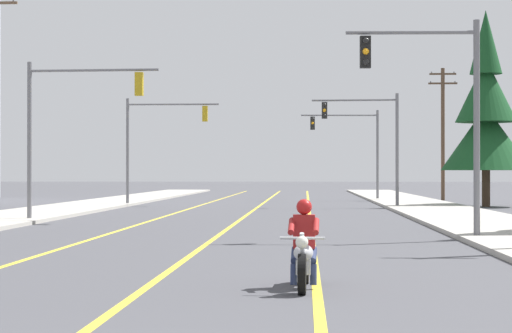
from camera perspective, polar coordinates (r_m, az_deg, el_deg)
The scene contains 13 objects.
lane_stripe_center at distance 51.95m, azimuth -0.01°, elevation -2.45°, with size 0.16×100.00×0.01m, color yellow.
lane_stripe_left at distance 52.24m, azimuth -3.82°, elevation -2.44°, with size 0.16×100.00×0.01m, color yellow.
lane_stripe_right at distance 51.89m, azimuth 3.09°, elevation -2.46°, with size 0.16×100.00×0.01m, color yellow.
sidewalk_kerb_right at distance 47.33m, azimuth 10.77°, elevation -2.57°, with size 4.40×110.00×0.14m, color #ADA89E.
sidewalk_kerb_left at distance 48.43m, azimuth -11.63°, elevation -2.52°, with size 4.40×110.00×0.14m, color #ADA89E.
motorcycle_with_rider at distance 16.11m, azimuth 2.78°, elevation -5.02°, with size 0.70×2.19×1.46m.
traffic_signal_near_right at distance 28.14m, azimuth 10.62°, elevation 3.98°, with size 3.77×0.43×6.20m.
traffic_signal_near_left at distance 38.64m, azimuth -10.92°, elevation 2.94°, with size 5.18×0.46×6.20m.
traffic_signal_mid_right at distance 53.61m, azimuth 6.77°, elevation 1.98°, with size 4.70×0.43×6.20m.
traffic_signal_mid_left at distance 56.96m, azimuth -5.92°, elevation 1.88°, with size 5.38×0.37×6.20m.
traffic_signal_far_right at distance 67.67m, azimuth 5.78°, elevation 1.52°, with size 5.34×0.60×6.20m.
utility_pole_right_far at distance 68.72m, azimuth 10.79°, elevation 2.13°, with size 1.98×0.26×9.10m.
conifer_tree_right_verge_far at distance 56.25m, azimuth 13.20°, elevation 2.84°, with size 4.99×4.99×10.99m.
Camera 1 is at (2.82, -6.85, 1.89)m, focal length 68.91 mm.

